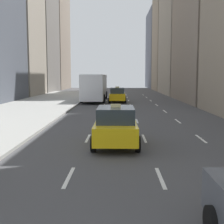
# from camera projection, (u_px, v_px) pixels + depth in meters

# --- Properties ---
(sidewalk_left) EXTENTS (8.00, 66.00, 0.15)m
(sidewalk_left) POSITION_uv_depth(u_px,v_px,m) (28.00, 109.00, 28.54)
(sidewalk_left) COLOR #9E9E99
(sidewalk_left) RESTS_ON ground
(lane_markings) EXTENTS (5.72, 56.00, 0.01)m
(lane_markings) POSITION_uv_depth(u_px,v_px,m) (135.00, 116.00, 24.38)
(lane_markings) COLOR white
(lane_markings) RESTS_ON ground
(building_row_right) EXTENTS (6.00, 87.63, 36.20)m
(building_row_right) POSITION_uv_depth(u_px,v_px,m) (197.00, 0.00, 42.24)
(building_row_right) COLOR gray
(building_row_right) RESTS_ON ground
(taxi_lead) EXTENTS (2.02, 4.40, 1.87)m
(taxi_lead) POSITION_uv_depth(u_px,v_px,m) (116.00, 126.00, 13.90)
(taxi_lead) COLOR yellow
(taxi_lead) RESTS_ON ground
(taxi_second) EXTENTS (2.02, 4.40, 1.87)m
(taxi_second) POSITION_uv_depth(u_px,v_px,m) (117.00, 95.00, 36.51)
(taxi_second) COLOR yellow
(taxi_second) RESTS_ON ground
(city_bus) EXTENTS (2.80, 11.61, 3.25)m
(city_bus) POSITION_uv_depth(u_px,v_px,m) (95.00, 86.00, 38.73)
(city_bus) COLOR silver
(city_bus) RESTS_ON ground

